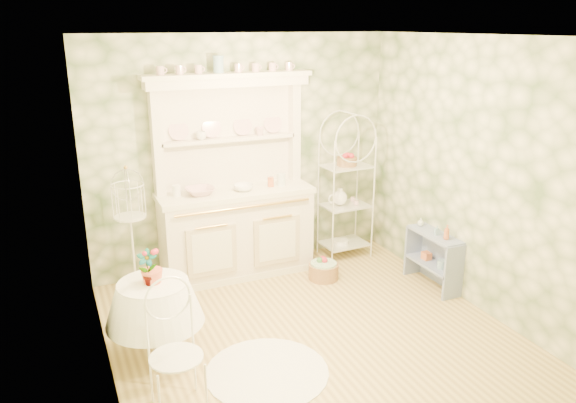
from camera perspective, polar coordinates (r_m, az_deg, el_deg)
name	(u,v)px	position (r m, az deg, el deg)	size (l,w,h in m)	color
floor	(309,331)	(5.48, 2.15, -13.02)	(3.60, 3.60, 0.00)	tan
ceiling	(313,36)	(4.72, 2.53, 16.48)	(3.60, 3.60, 0.00)	white
wall_left	(97,224)	(4.48, -18.88, -2.13)	(3.60, 3.60, 0.00)	beige
wall_right	(473,175)	(5.92, 18.24, 2.61)	(3.60, 3.60, 0.00)	beige
wall_back	(243,154)	(6.54, -4.57, 4.84)	(3.60, 3.60, 0.00)	beige
wall_front	(442,276)	(3.51, 15.33, -7.35)	(3.60, 3.60, 0.00)	beige
kitchen_dresser	(235,179)	(6.27, -5.41, 2.33)	(1.87, 0.61, 2.29)	white
bakers_rack	(346,185)	(6.87, 5.91, 1.67)	(0.57, 0.41, 1.83)	white
side_shelf	(433,259)	(6.42, 14.53, -5.72)	(0.27, 0.72, 0.62)	#7D8DB5
round_table	(156,321)	(5.07, -13.29, -11.71)	(0.64, 0.64, 0.70)	white
cafe_chair	(176,356)	(4.36, -11.29, -15.18)	(0.42, 0.42, 0.92)	white
birdcage_stand	(131,229)	(5.99, -15.64, -2.72)	(0.37, 0.37, 1.55)	white
floor_basket	(323,269)	(6.46, 3.62, -6.89)	(0.36, 0.36, 0.23)	#9C7248
lace_rug	(267,372)	(4.92, -2.15, -16.91)	(1.04, 1.04, 0.01)	white
bowl_floral	(200,194)	(6.20, -8.93, 0.77)	(0.32, 0.32, 0.08)	white
bowl_white	(244,190)	(6.29, -4.53, 1.18)	(0.22, 0.22, 0.07)	white
cup_left	(201,137)	(6.23, -8.82, 6.48)	(0.12, 0.12, 0.09)	white
cup_right	(260,133)	(6.42, -2.89, 7.00)	(0.10, 0.10, 0.09)	white
potted_geranium	(148,270)	(4.81, -14.07, -6.78)	(0.16, 0.11, 0.31)	#3F7238
bottle_amber	(447,233)	(6.15, 15.81, -3.13)	(0.06, 0.06, 0.16)	#C66537
bottle_blue	(437,231)	(6.26, 14.88, -2.96)	(0.05, 0.05, 0.10)	#7CA4BA
bottle_glass	(421,223)	(6.49, 13.32, -2.16)	(0.07, 0.07, 0.10)	silver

